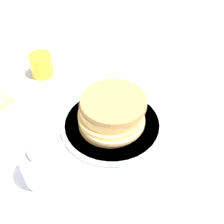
# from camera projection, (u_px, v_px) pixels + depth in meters

# --- Properties ---
(ground_plane) EXTENTS (4.00, 4.00, 0.00)m
(ground_plane) POSITION_uv_depth(u_px,v_px,m) (123.00, 127.00, 0.85)
(ground_plane) COLOR white
(plate) EXTENTS (0.28, 0.28, 0.01)m
(plate) POSITION_uv_depth(u_px,v_px,m) (112.00, 124.00, 0.85)
(plate) COLOR silver
(plate) RESTS_ON ground_plane
(pancake_stack) EXTENTS (0.19, 0.18, 0.08)m
(pancake_stack) POSITION_uv_depth(u_px,v_px,m) (112.00, 112.00, 0.82)
(pancake_stack) COLOR #B27D3A
(pancake_stack) RESTS_ON plate
(juice_glass) EXTENTS (0.07, 0.07, 0.07)m
(juice_glass) POSITION_uv_depth(u_px,v_px,m) (42.00, 65.00, 0.99)
(juice_glass) COLOR yellow
(juice_glass) RESTS_ON ground_plane
(cream_jug) EXTENTS (0.10, 0.10, 0.11)m
(cream_jug) POSITION_uv_depth(u_px,v_px,m) (44.00, 163.00, 0.71)
(cream_jug) COLOR white
(cream_jug) RESTS_ON ground_plane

